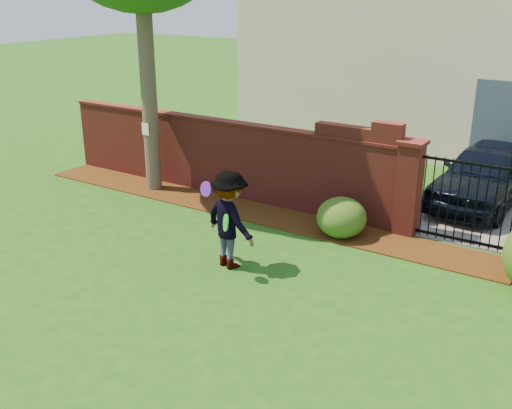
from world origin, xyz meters
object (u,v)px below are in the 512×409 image
Objects in this scene: car at (483,176)px; frisbee_green at (226,223)px; frisbee_purple at (206,189)px; man at (228,220)px.

car is 13.98× the size of frisbee_green.
frisbee_purple reaches higher than car.
man is at bearing 120.49° from frisbee_green.
frisbee_purple is at bearing 12.11° from man.
car is 6.44m from frisbee_green.
car is at bearing 57.98° from frisbee_purple.
frisbee_purple is (-0.48, 0.04, 0.46)m from man.
car is 2.33× the size of man.
frisbee_purple is (-3.40, -5.44, 0.64)m from car.
frisbee_green is (-2.72, -5.83, 0.30)m from car.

